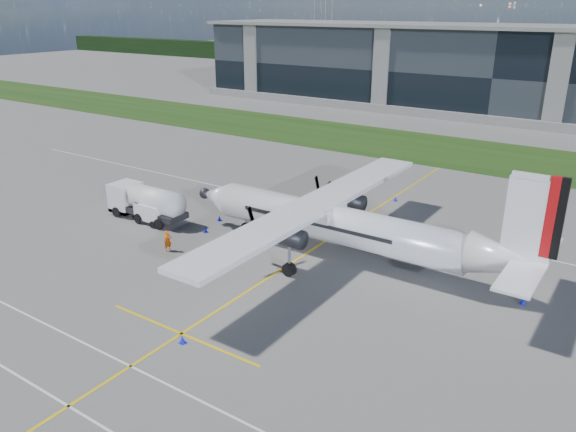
{
  "coord_description": "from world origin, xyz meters",
  "views": [
    {
      "loc": [
        24.92,
        -26.8,
        18.8
      ],
      "look_at": [
        1.51,
        7.83,
        3.06
      ],
      "focal_mm": 35.0,
      "sensor_mm": 36.0,
      "label": 1
    }
  ],
  "objects_px": {
    "baggage_tug": "(152,213)",
    "safety_cone_nose_stbd": "(219,218)",
    "pylon_west": "(323,17)",
    "safety_cone_stbdwing": "(395,199)",
    "fuel_tanker_truck": "(142,202)",
    "safety_cone_tail": "(523,301)",
    "ground_crew_person": "(168,239)",
    "turboprop_aircraft": "(348,205)",
    "safety_cone_nose_port": "(205,230)",
    "safety_cone_portwing": "(182,339)"
  },
  "relations": [
    {
      "from": "baggage_tug",
      "to": "safety_cone_nose_stbd",
      "type": "distance_m",
      "value": 6.15
    },
    {
      "from": "pylon_west",
      "to": "baggage_tug",
      "type": "bearing_deg",
      "value": -64.83
    },
    {
      "from": "pylon_west",
      "to": "safety_cone_stbdwing",
      "type": "distance_m",
      "value": 151.66
    },
    {
      "from": "pylon_west",
      "to": "safety_cone_stbdwing",
      "type": "relative_size",
      "value": 60.0
    },
    {
      "from": "fuel_tanker_truck",
      "to": "safety_cone_nose_stbd",
      "type": "relative_size",
      "value": 17.25
    },
    {
      "from": "safety_cone_stbdwing",
      "to": "safety_cone_tail",
      "type": "bearing_deg",
      "value": -43.26
    },
    {
      "from": "ground_crew_person",
      "to": "safety_cone_nose_stbd",
      "type": "height_order",
      "value": "ground_crew_person"
    },
    {
      "from": "pylon_west",
      "to": "turboprop_aircraft",
      "type": "distance_m",
      "value": 165.73
    },
    {
      "from": "pylon_west",
      "to": "safety_cone_nose_port",
      "type": "bearing_deg",
      "value": -62.87
    },
    {
      "from": "baggage_tug",
      "to": "safety_cone_nose_stbd",
      "type": "relative_size",
      "value": 6.32
    },
    {
      "from": "ground_crew_person",
      "to": "safety_cone_portwing",
      "type": "bearing_deg",
      "value": -110.0
    },
    {
      "from": "safety_cone_nose_port",
      "to": "fuel_tanker_truck",
      "type": "bearing_deg",
      "value": -175.65
    },
    {
      "from": "fuel_tanker_truck",
      "to": "ground_crew_person",
      "type": "xyz_separation_m",
      "value": [
        7.43,
        -4.15,
        -0.61
      ]
    },
    {
      "from": "ground_crew_person",
      "to": "safety_cone_tail",
      "type": "distance_m",
      "value": 27.0
    },
    {
      "from": "safety_cone_stbdwing",
      "to": "safety_cone_tail",
      "type": "height_order",
      "value": "same"
    },
    {
      "from": "baggage_tug",
      "to": "ground_crew_person",
      "type": "xyz_separation_m",
      "value": [
        5.73,
        -3.66,
        0.06
      ]
    },
    {
      "from": "safety_cone_portwing",
      "to": "baggage_tug",
      "type": "bearing_deg",
      "value": 141.64
    },
    {
      "from": "pylon_west",
      "to": "safety_cone_stbdwing",
      "type": "xyz_separation_m",
      "value": [
        83.62,
        -125.65,
        -14.75
      ]
    },
    {
      "from": "baggage_tug",
      "to": "safety_cone_nose_stbd",
      "type": "xyz_separation_m",
      "value": [
        4.7,
        3.9,
        -0.7
      ]
    },
    {
      "from": "ground_crew_person",
      "to": "safety_cone_tail",
      "type": "xyz_separation_m",
      "value": [
        26.04,
        7.08,
        -0.76
      ]
    },
    {
      "from": "pylon_west",
      "to": "safety_cone_stbdwing",
      "type": "height_order",
      "value": "pylon_west"
    },
    {
      "from": "baggage_tug",
      "to": "safety_cone_stbdwing",
      "type": "relative_size",
      "value": 6.32
    },
    {
      "from": "safety_cone_nose_stbd",
      "to": "pylon_west",
      "type": "bearing_deg",
      "value": 117.32
    },
    {
      "from": "fuel_tanker_truck",
      "to": "safety_cone_tail",
      "type": "height_order",
      "value": "fuel_tanker_truck"
    },
    {
      "from": "safety_cone_nose_port",
      "to": "baggage_tug",
      "type": "bearing_deg",
      "value": -169.46
    },
    {
      "from": "pylon_west",
      "to": "baggage_tug",
      "type": "xyz_separation_m",
      "value": [
        67.64,
        -143.94,
        -14.05
      ]
    },
    {
      "from": "pylon_west",
      "to": "safety_cone_nose_port",
      "type": "xyz_separation_m",
      "value": [
        73.21,
        -142.9,
        -14.75
      ]
    },
    {
      "from": "ground_crew_person",
      "to": "safety_cone_nose_port",
      "type": "height_order",
      "value": "ground_crew_person"
    },
    {
      "from": "safety_cone_portwing",
      "to": "safety_cone_tail",
      "type": "xyz_separation_m",
      "value": [
        15.65,
        16.18,
        0.0
      ]
    },
    {
      "from": "safety_cone_tail",
      "to": "pylon_west",
      "type": "bearing_deg",
      "value": 125.28
    },
    {
      "from": "ground_crew_person",
      "to": "safety_cone_portwing",
      "type": "relative_size",
      "value": 4.03
    },
    {
      "from": "safety_cone_portwing",
      "to": "safety_cone_nose_stbd",
      "type": "distance_m",
      "value": 20.21
    },
    {
      "from": "turboprop_aircraft",
      "to": "baggage_tug",
      "type": "relative_size",
      "value": 9.72
    },
    {
      "from": "safety_cone_portwing",
      "to": "safety_cone_nose_port",
      "type": "xyz_separation_m",
      "value": [
        -10.56,
        13.8,
        0.0
      ]
    },
    {
      "from": "fuel_tanker_truck",
      "to": "turboprop_aircraft",
      "type": "bearing_deg",
      "value": 6.54
    },
    {
      "from": "safety_cone_nose_port",
      "to": "safety_cone_tail",
      "type": "relative_size",
      "value": 1.0
    },
    {
      "from": "baggage_tug",
      "to": "safety_cone_nose_stbd",
      "type": "height_order",
      "value": "baggage_tug"
    },
    {
      "from": "turboprop_aircraft",
      "to": "safety_cone_tail",
      "type": "distance_m",
      "value": 13.85
    },
    {
      "from": "safety_cone_nose_stbd",
      "to": "safety_cone_portwing",
      "type": "bearing_deg",
      "value": -55.56
    },
    {
      "from": "ground_crew_person",
      "to": "safety_cone_tail",
      "type": "relative_size",
      "value": 4.03
    },
    {
      "from": "turboprop_aircraft",
      "to": "safety_cone_nose_port",
      "type": "distance_m",
      "value": 13.9
    },
    {
      "from": "safety_cone_stbdwing",
      "to": "baggage_tug",
      "type": "bearing_deg",
      "value": -131.15
    },
    {
      "from": "safety_cone_nose_stbd",
      "to": "safety_cone_tail",
      "type": "relative_size",
      "value": 1.0
    },
    {
      "from": "baggage_tug",
      "to": "ground_crew_person",
      "type": "distance_m",
      "value": 6.8
    },
    {
      "from": "baggage_tug",
      "to": "safety_cone_portwing",
      "type": "relative_size",
      "value": 6.32
    },
    {
      "from": "turboprop_aircraft",
      "to": "safety_cone_nose_port",
      "type": "height_order",
      "value": "turboprop_aircraft"
    },
    {
      "from": "ground_crew_person",
      "to": "baggage_tug",
      "type": "bearing_deg",
      "value": 78.65
    },
    {
      "from": "turboprop_aircraft",
      "to": "safety_cone_stbdwing",
      "type": "relative_size",
      "value": 61.39
    },
    {
      "from": "pylon_west",
      "to": "ground_crew_person",
      "type": "xyz_separation_m",
      "value": [
        73.38,
        -147.6,
        -13.99
      ]
    },
    {
      "from": "safety_cone_nose_stbd",
      "to": "safety_cone_stbdwing",
      "type": "relative_size",
      "value": 1.0
    }
  ]
}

